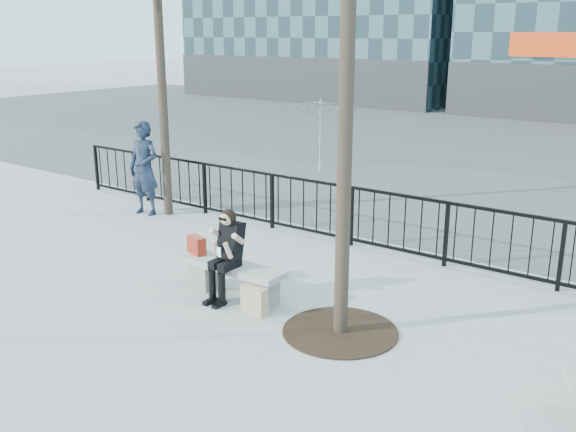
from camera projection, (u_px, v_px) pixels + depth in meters
The scene contains 10 objects.
ground at pixel (234, 295), 9.45m from camera, with size 120.00×120.00×0.00m, color #A0A09B.
street_surface at pixel (533, 149), 21.07m from camera, with size 60.00×23.00×0.01m, color #474747.
railing at pixel (342, 214), 11.62m from camera, with size 14.00×0.06×1.10m.
tree_grate at pixel (340, 331), 8.29m from camera, with size 1.50×1.50×0.02m, color black.
bench_main at pixel (234, 276), 9.37m from camera, with size 1.65×0.46×0.49m.
seated_woman at pixel (226, 255), 9.14m from camera, with size 0.50×0.64×1.34m.
handbag at pixel (197, 245), 9.72m from camera, with size 0.33×0.15×0.27m, color maroon.
shopping_bag at pixel (254, 300), 8.81m from camera, with size 0.41×0.15×0.39m, color beige.
standing_man at pixel (144, 168), 13.40m from camera, with size 0.72×0.47×1.97m, color black.
vendor_umbrella at pixel (319, 137), 17.13m from camera, with size 2.25×2.29×2.06m, color #E8F135.
Camera 1 is at (5.82, -6.59, 3.75)m, focal length 40.00 mm.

